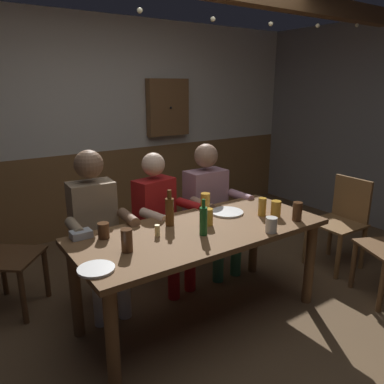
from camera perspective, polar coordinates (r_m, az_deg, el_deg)
ground_plane at (r=3.06m, az=1.90°, el=-18.84°), size 7.07×7.07×0.00m
back_wall_upper at (r=4.54m, az=-15.79°, el=15.45°), size 5.89×0.12×1.52m
back_wall_wainscot at (r=4.71m, az=-14.64°, el=0.07°), size 5.89×0.12×0.99m
dining_table at (r=2.78m, az=1.43°, el=-7.55°), size 1.87×0.81×0.74m
person_0 at (r=3.04m, az=-14.43°, el=-4.71°), size 0.50×0.54×1.28m
person_1 at (r=3.27m, az=-4.77°, el=-3.62°), size 0.53×0.55×1.20m
person_2 at (r=3.56m, az=2.76°, el=-1.47°), size 0.53×0.51×1.22m
chair_empty_far_end at (r=3.97m, az=21.89°, el=-3.90°), size 0.45×0.45×0.88m
table_candle at (r=2.61m, az=-5.31°, el=-5.86°), size 0.04×0.04×0.08m
condiment_caddy at (r=2.68m, az=-16.56°, el=-6.20°), size 0.14×0.10×0.05m
plate_0 at (r=3.07m, az=5.35°, el=-3.08°), size 0.27×0.27×0.01m
plate_1 at (r=2.22m, az=-14.41°, el=-11.29°), size 0.21×0.21×0.01m
bottle_0 at (r=2.77m, az=-3.43°, el=-2.88°), size 0.07×0.07×0.27m
bottle_1 at (r=2.59m, az=1.76°, el=-4.37°), size 0.05×0.05×0.26m
pint_glass_0 at (r=2.71m, az=12.00°, el=-4.92°), size 0.08×0.08×0.11m
pint_glass_1 at (r=2.79m, az=2.49°, el=-3.82°), size 0.07×0.07×0.13m
pint_glass_2 at (r=2.99m, az=15.75°, el=-2.86°), size 0.07×0.07×0.15m
pint_glass_3 at (r=3.09m, az=2.04°, el=-1.54°), size 0.08×0.08×0.15m
pint_glass_4 at (r=2.63m, az=-13.34°, el=-5.75°), size 0.08×0.08×0.11m
pint_glass_5 at (r=3.03m, az=12.66°, el=-2.51°), size 0.08×0.08×0.13m
pint_glass_6 at (r=2.39m, az=-9.90°, el=-7.27°), size 0.07×0.07×0.15m
pint_glass_7 at (r=3.03m, az=10.68°, el=-2.24°), size 0.06×0.06×0.15m
wall_dart_cabinet at (r=4.85m, az=-3.71°, el=12.75°), size 0.56×0.15×0.70m
string_lights at (r=2.83m, az=-2.05°, el=26.18°), size 4.16×0.04×0.14m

